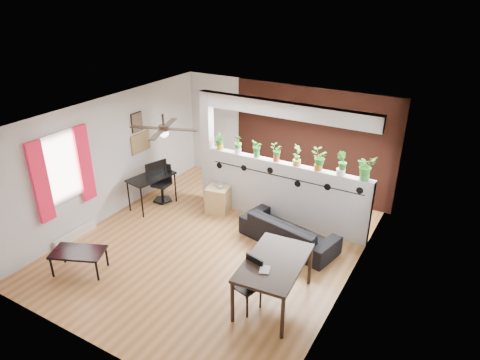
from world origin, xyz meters
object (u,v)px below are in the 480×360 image
at_px(potted_plant_4, 297,155).
at_px(sofa, 289,231).
at_px(folding_chair, 251,279).
at_px(cup, 220,186).
at_px(potted_plant_1, 238,144).
at_px(potted_plant_2, 257,148).
at_px(potted_plant_6, 342,163).
at_px(cube_shelf, 218,200).
at_px(potted_plant_5, 319,159).
at_px(potted_plant_7, 366,167).
at_px(ceiling_fan, 164,130).
at_px(potted_plant_3, 276,152).
at_px(computer_desk, 151,179).
at_px(potted_plant_0, 220,140).
at_px(coffee_table, 78,253).
at_px(office_chair, 163,185).
at_px(dining_table, 274,266).

bearing_deg(potted_plant_4, sofa, -73.74).
bearing_deg(folding_chair, cup, 131.21).
distance_m(potted_plant_1, folding_chair, 3.37).
relative_size(potted_plant_2, potted_plant_6, 0.79).
bearing_deg(cube_shelf, potted_plant_5, -0.33).
bearing_deg(potted_plant_7, cup, -173.47).
relative_size(ceiling_fan, potted_plant_3, 3.27).
bearing_deg(computer_desk, potted_plant_1, 26.69).
xyz_separation_m(potted_plant_1, potted_plant_6, (2.26, 0.00, 0.03)).
bearing_deg(potted_plant_2, potted_plant_7, -0.00).
xyz_separation_m(potted_plant_0, potted_plant_2, (0.90, 0.00, -0.02)).
distance_m(potted_plant_4, sofa, 1.52).
height_order(potted_plant_7, sofa, potted_plant_7).
bearing_deg(coffee_table, cup, 71.72).
height_order(office_chair, dining_table, office_chair).
height_order(potted_plant_5, folding_chair, potted_plant_5).
bearing_deg(sofa, ceiling_fan, 39.80).
distance_m(ceiling_fan, potted_plant_4, 2.67).
bearing_deg(office_chair, potted_plant_4, 9.90).
relative_size(cube_shelf, computer_desk, 0.52).
distance_m(computer_desk, coffee_table, 2.58).
bearing_deg(potted_plant_3, potted_plant_5, 0.00).
distance_m(potted_plant_1, potted_plant_5, 1.81).
bearing_deg(potted_plant_4, coffee_table, -127.73).
height_order(potted_plant_0, potted_plant_4, potted_plant_4).
relative_size(potted_plant_1, office_chair, 0.45).
bearing_deg(cup, computer_desk, -160.11).
xyz_separation_m(dining_table, coffee_table, (-3.32, -0.99, -0.33)).
bearing_deg(coffee_table, folding_chair, 13.45).
relative_size(sofa, coffee_table, 1.81).
relative_size(ceiling_fan, cup, 10.20).
bearing_deg(dining_table, computer_desk, 157.97).
bearing_deg(office_chair, potted_plant_6, 7.68).
relative_size(potted_plant_1, potted_plant_4, 0.89).
height_order(potted_plant_4, potted_plant_7, potted_plant_7).
height_order(cup, dining_table, dining_table).
height_order(potted_plant_3, computer_desk, potted_plant_3).
height_order(ceiling_fan, potted_plant_5, ceiling_fan).
xyz_separation_m(ceiling_fan, potted_plant_6, (2.73, 1.80, -0.72)).
bearing_deg(potted_plant_4, ceiling_fan, -135.41).
height_order(ceiling_fan, cup, ceiling_fan).
bearing_deg(office_chair, potted_plant_3, 11.57).
xyz_separation_m(potted_plant_4, folding_chair, (0.42, -2.67, -1.06)).
distance_m(potted_plant_1, cube_shelf, 1.35).
xyz_separation_m(sofa, dining_table, (0.47, -1.66, 0.43)).
xyz_separation_m(potted_plant_5, computer_desk, (-3.54, -0.87, -0.90)).
bearing_deg(ceiling_fan, cup, 81.89).
bearing_deg(potted_plant_4, office_chair, -170.10).
distance_m(potted_plant_3, potted_plant_5, 0.90).
xyz_separation_m(computer_desk, coffee_table, (0.46, -2.52, -0.31)).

